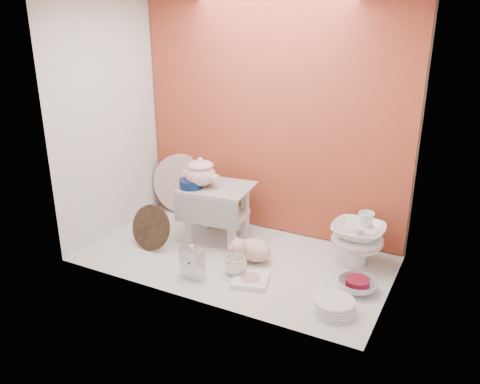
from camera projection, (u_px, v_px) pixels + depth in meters
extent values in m
plane|color=silver|center=(236.00, 258.00, 2.97)|extent=(1.80, 1.80, 0.00)
cube|color=#B5382D|center=(272.00, 119.00, 3.13)|extent=(1.80, 0.06, 1.50)
cube|color=silver|center=(108.00, 120.00, 3.10)|extent=(0.06, 1.00, 1.50)
cube|color=silver|center=(404.00, 158.00, 2.32)|extent=(0.06, 1.00, 1.50)
cylinder|color=#0A1D51|center=(191.00, 184.00, 3.06)|extent=(0.15, 0.15, 0.05)
imported|color=white|center=(208.00, 208.00, 3.42)|extent=(0.23, 0.23, 0.22)
cube|color=silver|center=(192.00, 262.00, 2.72)|extent=(0.14, 0.06, 0.20)
ellipsoid|color=beige|center=(255.00, 250.00, 2.91)|extent=(0.30, 0.25, 0.15)
cylinder|color=white|center=(235.00, 274.00, 2.78)|extent=(0.16, 0.16, 0.01)
imported|color=white|center=(235.00, 265.00, 2.76)|extent=(0.16, 0.16, 0.10)
cube|color=white|center=(250.00, 280.00, 2.71)|extent=(0.23, 0.23, 0.03)
cylinder|color=white|center=(334.00, 306.00, 2.43)|extent=(0.23, 0.23, 0.07)
imported|color=silver|center=(357.00, 285.00, 2.62)|extent=(0.26, 0.26, 0.06)
cylinder|color=silver|center=(351.00, 244.00, 2.90)|extent=(0.12, 0.12, 0.22)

